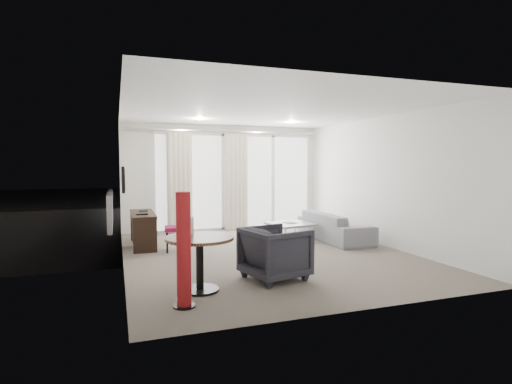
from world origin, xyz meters
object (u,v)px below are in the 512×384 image
object	(u,v)px
desk_chair	(176,229)
coffee_table	(290,232)
red_lamp	(184,250)
rattan_chair_b	(280,204)
desk	(143,230)
round_table	(200,264)
rattan_chair_a	(258,206)
sofa	(334,226)
tub_armchair	(275,253)

from	to	relation	value
desk_chair	coffee_table	world-z (taller)	desk_chair
red_lamp	rattan_chair_b	distance (m)	7.88
desk	coffee_table	size ratio (longest dim) A/B	1.68
round_table	rattan_chair_a	bearing A→B (deg)	63.49
desk_chair	coffee_table	xyz separation A→B (m)	(2.46, 0.20, -0.23)
red_lamp	sofa	size ratio (longest dim) A/B	0.65
tub_armchair	coffee_table	size ratio (longest dim) A/B	0.97
sofa	coffee_table	bearing A→B (deg)	76.40
round_table	tub_armchair	world-z (taller)	tub_armchair
round_table	coffee_table	distance (m)	3.71
desk_chair	sofa	size ratio (longest dim) A/B	0.41
red_lamp	desk	bearing A→B (deg)	93.56
desk	round_table	xyz separation A→B (m)	(0.52, -3.19, 0.02)
desk_chair	coffee_table	distance (m)	2.48
coffee_table	rattan_chair_a	bearing A→B (deg)	83.69
desk	rattan_chair_a	size ratio (longest dim) A/B	1.56
coffee_table	rattan_chair_b	size ratio (longest dim) A/B	1.03
desk_chair	round_table	world-z (taller)	desk_chair
rattan_chair_a	sofa	bearing A→B (deg)	-62.70
tub_armchair	rattan_chair_b	size ratio (longest dim) A/B	1.00
coffee_table	rattan_chair_a	size ratio (longest dim) A/B	0.93
round_table	tub_armchair	bearing A→B (deg)	9.21
rattan_chair_a	rattan_chair_b	xyz separation A→B (m)	(0.92, 0.55, -0.04)
tub_armchair	sofa	size ratio (longest dim) A/B	0.40
rattan_chair_b	rattan_chair_a	bearing A→B (deg)	-128.38
tub_armchair	coffee_table	world-z (taller)	tub_armchair
desk_chair	rattan_chair_b	bearing A→B (deg)	51.63
red_lamp	coffee_table	size ratio (longest dim) A/B	1.56
round_table	coffee_table	bearing A→B (deg)	47.33
sofa	desk	bearing A→B (deg)	80.19
red_lamp	tub_armchair	distance (m)	1.60
desk	rattan_chair_b	size ratio (longest dim) A/B	1.73
sofa	red_lamp	bearing A→B (deg)	128.91
desk_chair	red_lamp	world-z (taller)	red_lamp
desk_chair	rattan_chair_b	size ratio (longest dim) A/B	1.01
rattan_chair_b	sofa	bearing A→B (deg)	-74.01
desk	red_lamp	bearing A→B (deg)	-86.44
tub_armchair	rattan_chair_a	distance (m)	5.77
coffee_table	sofa	distance (m)	0.97
red_lamp	rattan_chair_a	bearing A→B (deg)	63.27
coffee_table	rattan_chair_a	xyz separation A→B (m)	(0.33, 2.97, 0.27)
sofa	rattan_chair_b	world-z (taller)	rattan_chair_b
red_lamp	tub_armchair	bearing A→B (deg)	26.33
coffee_table	desk	bearing A→B (deg)	171.37
round_table	tub_armchair	xyz separation A→B (m)	(1.13, 0.18, 0.02)
rattan_chair_a	desk	bearing A→B (deg)	-126.71
red_lamp	coffee_table	world-z (taller)	red_lamp
coffee_table	sofa	xyz separation A→B (m)	(0.94, -0.23, 0.11)
desk	red_lamp	distance (m)	3.72
coffee_table	sofa	size ratio (longest dim) A/B	0.42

